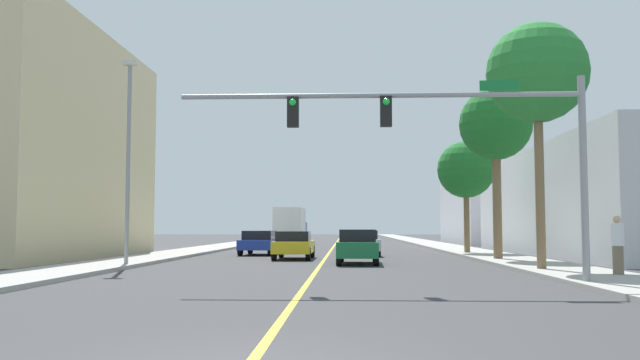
# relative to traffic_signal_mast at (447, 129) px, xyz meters

# --- Properties ---
(ground) EXTENTS (192.00, 192.00, 0.00)m
(ground) POSITION_rel_traffic_signal_mast_xyz_m (-3.89, 31.36, -4.27)
(ground) COLOR #38383A
(sidewalk_left) EXTENTS (3.10, 168.00, 0.15)m
(sidewalk_left) POSITION_rel_traffic_signal_mast_xyz_m (-12.59, 31.36, -4.20)
(sidewalk_left) COLOR #9E9B93
(sidewalk_left) RESTS_ON ground
(sidewalk_right) EXTENTS (3.10, 168.00, 0.15)m
(sidewalk_right) POSITION_rel_traffic_signal_mast_xyz_m (4.81, 31.36, -4.20)
(sidewalk_right) COLOR #9E9B93
(sidewalk_right) RESTS_ON ground
(lane_marking_center) EXTENTS (0.16, 144.00, 0.01)m
(lane_marking_center) POSITION_rel_traffic_signal_mast_xyz_m (-3.89, 31.36, -4.27)
(lane_marking_center) COLOR yellow
(lane_marking_center) RESTS_ON ground
(building_right_near) EXTENTS (11.16, 26.57, 6.12)m
(building_right_near) POSITION_rel_traffic_signal_mast_xyz_m (13.26, 20.85, -1.21)
(building_right_near) COLOR silver
(building_right_near) RESTS_ON ground
(building_right_far) EXTENTS (16.48, 18.14, 6.48)m
(building_right_far) POSITION_rel_traffic_signal_mast_xyz_m (15.92, 47.50, -1.04)
(building_right_far) COLOR silver
(building_right_far) RESTS_ON ground
(traffic_signal_mast) EXTENTS (11.13, 0.36, 5.58)m
(traffic_signal_mast) POSITION_rel_traffic_signal_mast_xyz_m (0.00, 0.00, 0.00)
(traffic_signal_mast) COLOR gray
(traffic_signal_mast) RESTS_ON sidewalk_right
(street_lamp) EXTENTS (0.56, 0.28, 8.19)m
(street_lamp) POSITION_rel_traffic_signal_mast_xyz_m (-11.53, 7.92, 0.39)
(street_lamp) COLOR gray
(street_lamp) RESTS_ON sidewalk_left
(palm_near) EXTENTS (3.59, 3.59, 8.74)m
(palm_near) POSITION_rel_traffic_signal_mast_xyz_m (4.03, 5.43, 2.76)
(palm_near) COLOR brown
(palm_near) RESTS_ON sidewalk_right
(palm_mid) EXTENTS (3.39, 3.39, 7.96)m
(palm_mid) POSITION_rel_traffic_signal_mast_xyz_m (4.21, 12.88, 2.06)
(palm_mid) COLOR brown
(palm_mid) RESTS_ON sidewalk_right
(palm_far) EXTENTS (3.31, 3.31, 6.43)m
(palm_far) POSITION_rel_traffic_signal_mast_xyz_m (4.12, 20.34, 0.61)
(palm_far) COLOR brown
(palm_far) RESTS_ON sidewalk_right
(car_silver) EXTENTS (1.81, 3.95, 1.42)m
(car_silver) POSITION_rel_traffic_signal_mast_xyz_m (-1.88, 18.89, -3.54)
(car_silver) COLOR #BCBCC1
(car_silver) RESTS_ON ground
(car_blue) EXTENTS (2.08, 4.04, 1.39)m
(car_blue) POSITION_rel_traffic_signal_mast_xyz_m (-7.79, 19.89, -3.55)
(car_blue) COLOR #1E389E
(car_blue) RESTS_ON ground
(car_green) EXTENTS (1.84, 4.16, 1.49)m
(car_green) POSITION_rel_traffic_signal_mast_xyz_m (-2.30, 10.68, -3.51)
(car_green) COLOR #196638
(car_green) RESTS_ON ground
(car_yellow) EXTENTS (1.88, 4.33, 1.39)m
(car_yellow) POSITION_rel_traffic_signal_mast_xyz_m (-5.42, 14.92, -3.55)
(car_yellow) COLOR gold
(car_yellow) RESTS_ON ground
(delivery_truck) EXTENTS (2.43, 8.61, 3.27)m
(delivery_truck) POSITION_rel_traffic_signal_mast_xyz_m (-7.84, 41.23, -2.55)
(delivery_truck) COLOR #194799
(delivery_truck) RESTS_ON ground
(pedestrian) EXTENTS (0.38, 0.38, 1.80)m
(pedestrian) POSITION_rel_traffic_signal_mast_xyz_m (5.52, 2.56, -3.22)
(pedestrian) COLOR #726651
(pedestrian) RESTS_ON sidewalk_right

